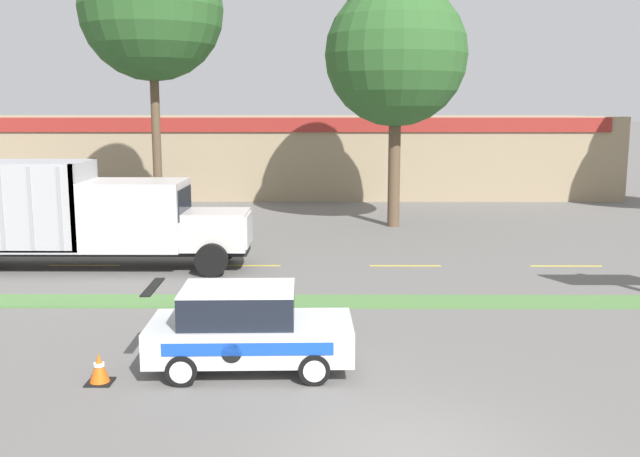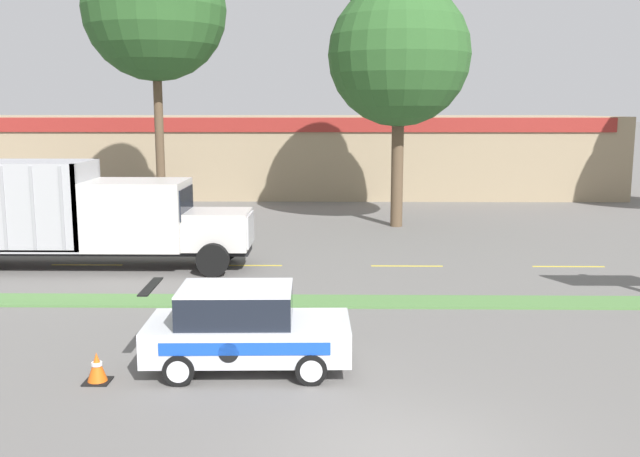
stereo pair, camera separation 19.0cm
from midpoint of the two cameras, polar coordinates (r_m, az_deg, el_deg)
The scene contains 11 objects.
ground_plane at distance 11.38m, azimuth 7.07°, elevation -17.69°, with size 600.00×600.00×0.00m, color slate.
grass_verge at distance 19.51m, azimuth 4.36°, elevation -5.85°, with size 120.00×1.23×0.06m, color #517F42.
centre_line_3 at distance 25.31m, azimuth -17.94°, elevation -2.78°, with size 2.40×0.14×0.01m, color yellow.
centre_line_4 at distance 24.12m, azimuth -5.69°, elevation -2.95°, with size 2.40×0.14×0.01m, color yellow.
centre_line_5 at distance 24.10m, azimuth 7.19°, elevation -2.99°, with size 2.40×0.14×0.01m, color yellow.
centre_line_6 at distance 25.27m, azimuth 19.47°, elevation -2.89°, with size 2.40×0.14×0.01m, color yellow.
dump_truck_lead at distance 24.45m, azimuth -16.96°, elevation 0.64°, with size 11.68×2.68×3.53m.
rally_car at distance 14.50m, azimuth -5.66°, elevation -7.91°, with size 4.11×2.05×1.73m.
traffic_cone at distance 14.55m, azimuth -17.05°, elevation -10.60°, with size 0.49×0.49×0.59m.
store_building_backdrop at distance 46.48m, azimuth -4.17°, elevation 6.03°, with size 42.22×12.10×4.79m.
tree_behind_right at distance 31.95m, azimuth 6.55°, elevation 14.72°, with size 6.18×6.18×12.16m.
Camera 2 is at (-1.07, -10.06, 5.19)m, focal length 40.00 mm.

